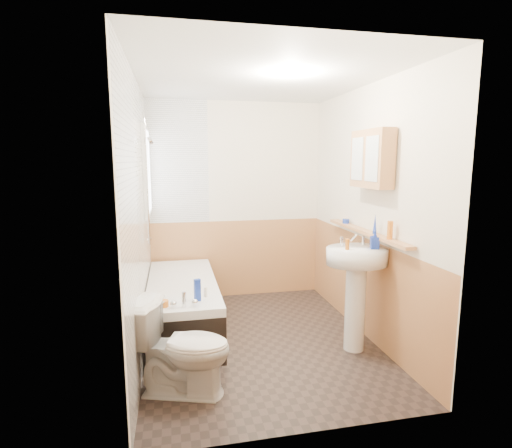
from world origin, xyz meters
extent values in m
plane|color=black|center=(0.00, 0.00, 0.00)|extent=(2.80, 2.80, 0.00)
plane|color=white|center=(0.00, 0.00, 2.50)|extent=(2.80, 2.80, 0.00)
cube|color=#F6E8CB|center=(0.00, 1.41, 1.25)|extent=(2.20, 0.02, 2.50)
cube|color=#F6E8CB|center=(0.00, -1.41, 1.25)|extent=(2.20, 0.02, 2.50)
cube|color=#F6E8CB|center=(-1.11, 0.00, 1.25)|extent=(0.02, 2.80, 2.50)
cube|color=#F6E8CB|center=(1.11, 0.00, 1.25)|extent=(0.02, 2.80, 2.50)
cube|color=tan|center=(1.09, 0.00, 0.50)|extent=(0.01, 2.80, 1.00)
cube|color=tan|center=(0.00, -1.39, 0.50)|extent=(2.20, 0.01, 1.00)
cube|color=tan|center=(0.00, 1.39, 0.50)|extent=(2.20, 0.01, 1.00)
cube|color=white|center=(-1.09, 0.00, 1.25)|extent=(0.01, 2.80, 2.50)
cube|color=white|center=(-0.73, 1.39, 1.75)|extent=(0.75, 0.01, 1.50)
cube|color=white|center=(-1.07, 0.95, 1.65)|extent=(0.03, 0.79, 0.99)
cube|color=white|center=(-1.05, 0.95, 1.65)|extent=(0.01, 0.70, 0.90)
cube|color=white|center=(-1.05, 0.95, 1.65)|extent=(0.01, 0.04, 0.90)
cube|color=black|center=(-0.73, 0.45, 0.22)|extent=(0.70, 1.76, 0.44)
cube|color=white|center=(-0.73, 0.45, 0.48)|extent=(0.70, 1.76, 0.08)
cube|color=white|center=(-0.73, 0.45, 0.47)|extent=(0.56, 1.62, 0.04)
cylinder|color=silver|center=(-0.73, -0.33, 0.59)|extent=(0.04, 0.04, 0.14)
sphere|color=silver|center=(-0.82, -0.33, 0.56)|extent=(0.06, 0.06, 0.06)
sphere|color=silver|center=(-0.64, -0.33, 0.56)|extent=(0.06, 0.06, 0.06)
cylinder|color=silver|center=(-1.05, 0.57, 1.54)|extent=(0.02, 0.02, 1.28)
cylinder|color=silver|center=(-1.05, 0.57, 0.96)|extent=(0.05, 0.05, 0.02)
cylinder|color=silver|center=(-1.05, 0.57, 2.13)|extent=(0.05, 0.05, 0.02)
cylinder|color=silver|center=(-1.00, 0.57, 1.97)|extent=(0.07, 0.09, 0.09)
imported|color=white|center=(-0.76, -0.76, 0.36)|extent=(0.83, 0.62, 0.72)
cylinder|color=white|center=(0.84, -0.36, 0.40)|extent=(0.19, 0.19, 0.79)
ellipsoid|color=white|center=(0.84, -0.36, 0.90)|extent=(0.57, 0.46, 0.15)
cylinder|color=silver|center=(0.73, -0.25, 1.03)|extent=(0.03, 0.03, 0.08)
cylinder|color=silver|center=(0.95, -0.25, 1.03)|extent=(0.03, 0.03, 0.08)
cylinder|color=silver|center=(0.84, -0.27, 1.06)|extent=(0.02, 0.11, 0.09)
cube|color=tan|center=(1.04, -0.11, 1.08)|extent=(0.10, 1.55, 0.03)
cube|color=tan|center=(1.02, -0.22, 1.78)|extent=(0.14, 0.59, 0.53)
cube|color=silver|center=(0.94, -0.36, 1.78)|extent=(0.01, 0.23, 0.40)
cube|color=silver|center=(0.94, -0.08, 1.78)|extent=(0.01, 0.23, 0.40)
cylinder|color=orange|center=(1.04, -0.56, 1.17)|extent=(0.06, 0.06, 0.16)
cone|color=#19339E|center=(1.04, -0.29, 1.19)|extent=(0.05, 0.05, 0.19)
cylinder|color=#19339E|center=(1.04, 0.34, 1.12)|extent=(0.08, 0.08, 0.05)
imported|color=#19339E|center=(0.97, -0.43, 1.02)|extent=(0.12, 0.18, 0.08)
cylinder|color=orange|center=(0.71, -0.41, 1.03)|extent=(0.04, 0.04, 0.10)
cube|color=#19339E|center=(-0.61, -0.19, 0.62)|extent=(0.06, 0.05, 0.20)
cylinder|color=orange|center=(-0.90, -0.27, 0.55)|extent=(0.12, 0.12, 0.05)
cylinder|color=silver|center=(-0.53, -0.09, 0.57)|extent=(0.04, 0.04, 0.09)
camera|label=1|loc=(-0.80, -3.65, 1.77)|focal=28.00mm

